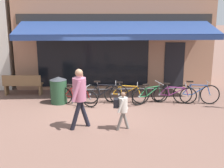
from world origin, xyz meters
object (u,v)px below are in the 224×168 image
bicycle_black (104,94)px  litter_bin (59,90)px  park_bench (23,84)px  bicycle_red (77,96)px  bicycle_orange (126,94)px  pedestrian_child (122,106)px  pedestrian_adult (80,92)px  bicycle_blue (196,94)px  bicycle_purple (174,94)px  bicycle_green (150,94)px

bicycle_black → litter_bin: bearing=179.1°
park_bench → litter_bin: bearing=-33.9°
bicycle_red → park_bench: bearing=172.2°
bicycle_orange → pedestrian_child: bearing=-88.1°
pedestrian_adult → park_bench: bearing=119.0°
bicycle_red → bicycle_blue: size_ratio=0.90×
bicycle_red → park_bench: park_bench is taller
bicycle_red → pedestrian_child: (1.47, -2.33, 0.36)m
bicycle_red → park_bench: size_ratio=0.98×
pedestrian_child → park_bench: 5.48m
bicycle_red → litter_bin: (-0.71, 0.33, 0.17)m
bicycle_purple → bicycle_blue: 0.85m
bicycle_black → park_bench: size_ratio=1.14×
bicycle_blue → bicycle_purple: bearing=-179.0°
litter_bin → bicycle_blue: bearing=-3.8°
bicycle_orange → bicycle_purple: (1.80, -0.17, -0.01)m
litter_bin → bicycle_green: bearing=-4.0°
bicycle_orange → bicycle_blue: size_ratio=1.00×
pedestrian_child → bicycle_blue: bearing=42.8°
bicycle_orange → bicycle_green: bearing=0.6°
bicycle_red → bicycle_green: (2.76, 0.09, 0.00)m
bicycle_red → bicycle_green: 2.76m
bicycle_green → bicycle_red: bearing=154.1°
pedestrian_child → litter_bin: size_ratio=1.12×
bicycle_black → bicycle_green: size_ratio=1.20×
bicycle_red → bicycle_purple: 3.67m
litter_bin → park_bench: (-1.66, 1.24, -0.06)m
pedestrian_child → litter_bin: bearing=134.7°
pedestrian_child → park_bench: bearing=139.9°
bicycle_green → bicycle_blue: bicycle_blue is taller
pedestrian_child → bicycle_black: bearing=105.5°
bicycle_purple → park_bench: 6.21m
pedestrian_adult → park_bench: pedestrian_adult is taller
bicycle_orange → litter_bin: (-2.57, 0.09, 0.16)m
bicycle_orange → pedestrian_adult: (-1.62, -2.40, 0.74)m
bicycle_black → litter_bin: (-1.73, 0.15, 0.13)m
bicycle_blue → litter_bin: size_ratio=1.69×
bicycle_purple → pedestrian_adult: 4.15m
litter_bin → pedestrian_adult: bearing=-69.0°
bicycle_black → bicycle_purple: bearing=1.7°
pedestrian_adult → litter_bin: pedestrian_adult is taller
bicycle_red → litter_bin: 0.80m
bicycle_red → bicycle_orange: bicycle_orange is taller
bicycle_orange → park_bench: size_ratio=1.08×
bicycle_purple → park_bench: size_ratio=1.05×
pedestrian_child → park_bench: size_ratio=0.72×
bicycle_orange → pedestrian_adult: size_ratio=0.96×
pedestrian_child → litter_bin: 3.45m
bicycle_green → litter_bin: litter_bin is taller
bicycle_black → bicycle_blue: size_ratio=1.05×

